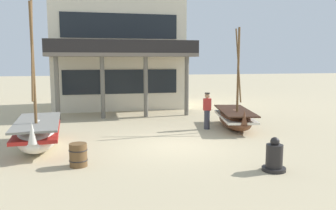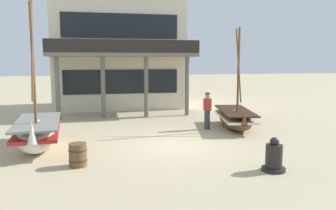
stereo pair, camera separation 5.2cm
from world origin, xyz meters
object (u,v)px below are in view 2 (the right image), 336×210
fishing_boat_near_left (38,132)px  wooden_barrel (78,155)px  fishing_boat_centre_large (235,118)px  capstan_winch (274,158)px  harbor_building_main (118,30)px  fisherman_by_hull (207,111)px

fishing_boat_near_left → wooden_barrel: fishing_boat_near_left is taller
fishing_boat_near_left → fishing_boat_centre_large: bearing=12.3°
capstan_winch → harbor_building_main: 15.96m
fishing_boat_near_left → wooden_barrel: size_ratio=7.99×
fisherman_by_hull → capstan_winch: fisherman_by_hull is taller
fishing_boat_centre_large → fisherman_by_hull: size_ratio=2.72×
fishing_boat_near_left → wooden_barrel: bearing=-59.3°
fishing_boat_near_left → fisherman_by_hull: bearing=14.9°
fisherman_by_hull → wooden_barrel: 7.10m
fisherman_by_hull → harbor_building_main: 10.40m
fishing_boat_near_left → fishing_boat_centre_large: 8.59m
capstan_winch → wooden_barrel: size_ratio=1.41×
harbor_building_main → fishing_boat_near_left: bearing=-108.9°
capstan_winch → wooden_barrel: 5.73m
capstan_winch → fisherman_by_hull: bearing=89.4°
fishing_boat_centre_large → capstan_winch: 6.14m
wooden_barrel → capstan_winch: bearing=-16.6°
fisherman_by_hull → wooden_barrel: fisherman_by_hull is taller
capstan_winch → fishing_boat_centre_large: bearing=76.8°
fishing_boat_near_left → fishing_boat_centre_large: size_ratio=1.22×
wooden_barrel → fishing_boat_centre_large: bearing=32.2°
fishing_boat_near_left → fishing_boat_centre_large: fishing_boat_near_left is taller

